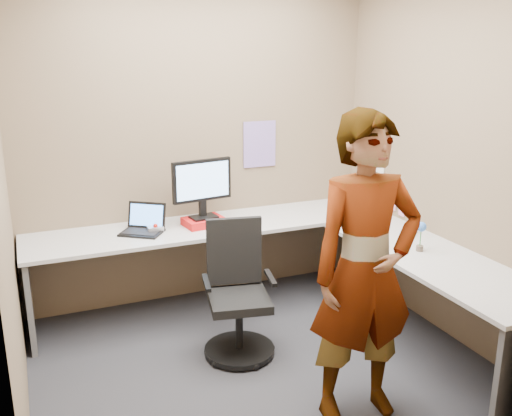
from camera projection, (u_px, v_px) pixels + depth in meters
name	position (u px, v px, depth m)	size (l,w,h in m)	color
ground	(259.00, 363.00, 3.98)	(3.00, 3.00, 0.00)	#26262B
wall_back	(199.00, 142.00, 4.76)	(3.00, 3.00, 0.00)	brown
wall_right	(448.00, 157.00, 4.16)	(2.70, 2.70, 0.00)	brown
wall_left	(2.00, 198.00, 3.05)	(2.70, 2.70, 0.00)	brown
desk	(292.00, 257.00, 4.32)	(2.98, 2.58, 0.73)	#ACACAC
paper_ream	(204.00, 222.00, 4.60)	(0.31, 0.23, 0.06)	red
monitor	(202.00, 184.00, 4.53)	(0.50, 0.17, 0.47)	black
laptop	(144.00, 225.00, 4.43)	(0.40, 0.39, 0.22)	black
trackball_mouse	(155.00, 229.00, 4.44)	(0.12, 0.08, 0.07)	#B7B7BC
origami	(236.00, 220.00, 4.65)	(0.10, 0.10, 0.06)	white
stapler	(410.00, 231.00, 4.38)	(0.15, 0.04, 0.06)	black
flower	(421.00, 232.00, 4.00)	(0.07, 0.07, 0.22)	brown
calendar_purple	(260.00, 144.00, 4.96)	(0.30, 0.01, 0.40)	#846BB7
calendar_white	(376.00, 150.00, 4.98)	(0.01, 0.28, 0.38)	white
sticky_note_a	(398.00, 192.00, 4.76)	(0.01, 0.07, 0.07)	#F2E059
sticky_note_b	(393.00, 206.00, 4.84)	(0.01, 0.07, 0.07)	pink
sticky_note_c	(401.00, 212.00, 4.74)	(0.01, 0.07, 0.07)	pink
sticky_note_d	(387.00, 191.00, 4.90)	(0.01, 0.07, 0.07)	#F2E059
office_chair	(238.00, 301.00, 4.03)	(0.53, 0.51, 0.95)	black
person	(365.00, 271.00, 3.22)	(0.66, 0.44, 1.82)	#999399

